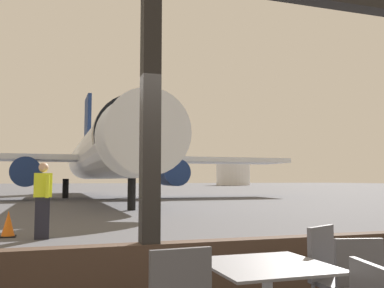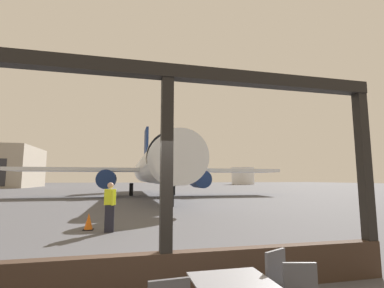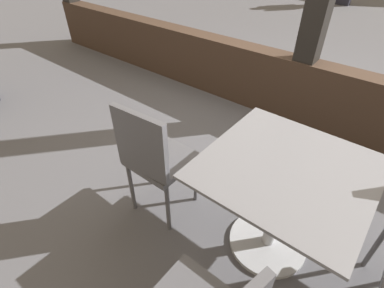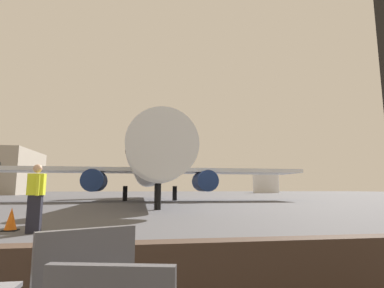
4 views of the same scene
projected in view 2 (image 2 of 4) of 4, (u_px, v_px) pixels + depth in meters
The scene contains 7 objects.
ground_plane at pixel (130, 191), 43.12m from camera, with size 220.00×220.00×0.00m, color #4C4C51.
window_frame at pixel (166, 210), 4.65m from camera, with size 8.26×0.24×3.86m.
cafe_chair_aisle_left at pixel (283, 283), 3.51m from camera, with size 0.51×0.51×0.94m.
airplane at pixel (154, 167), 30.80m from camera, with size 28.94×31.61×9.88m.
ground_crew_worker at pixel (110, 206), 9.99m from camera, with size 0.40×0.53×1.74m.
traffic_cone at pixel (89, 222), 10.33m from camera, with size 0.36×0.36×0.61m.
fuel_storage_tank at pixel (243, 176), 97.64m from camera, with size 7.82×7.82×5.89m, color white.
Camera 2 is at (-0.67, -4.72, 1.86)m, focal length 26.19 mm.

